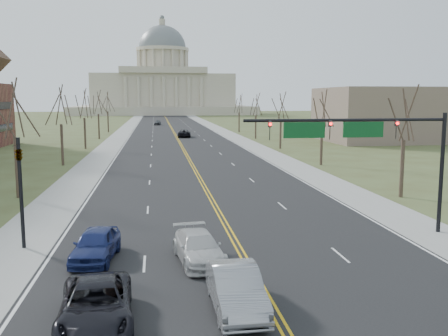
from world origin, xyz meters
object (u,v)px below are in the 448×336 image
object	(u,v)px
car_far_nb	(184,133)
signal_mast	(362,138)
car_sb_inner_second	(199,248)
car_far_sb	(158,122)
car_sb_outer_second	(96,244)
signal_left	(20,180)
car_sb_outer_lead	(96,305)
car_sb_inner_lead	(236,289)

from	to	relation	value
car_far_nb	signal_mast	bearing A→B (deg)	97.87
car_sb_inner_second	car_far_sb	bearing A→B (deg)	83.23
car_sb_inner_second	car_sb_outer_second	xyz separation A→B (m)	(-5.05, 0.98, 0.08)
signal_mast	car_far_nb	bearing A→B (deg)	94.38
signal_left	car_sb_inner_second	bearing A→B (deg)	-21.39
car_sb_outer_lead	car_far_sb	world-z (taller)	car_far_sb
signal_left	car_sb_outer_second	size ratio (longest dim) A/B	1.27
signal_mast	car_sb_outer_second	xyz separation A→B (m)	(-14.84, -2.61, -4.94)
car_far_sb	car_sb_inner_second	bearing A→B (deg)	-85.13
signal_mast	car_sb_outer_lead	bearing A→B (deg)	-144.33
car_sb_outer_second	car_far_sb	size ratio (longest dim) A/B	1.03
car_sb_inner_lead	car_sb_inner_second	xyz separation A→B (m)	(-0.93, 5.81, -0.11)
car_far_sb	signal_mast	bearing A→B (deg)	-80.65
car_sb_inner_lead	car_sb_outer_second	world-z (taller)	car_sb_inner_lead
signal_mast	car_sb_outer_second	distance (m)	15.86
car_far_nb	signal_left	bearing A→B (deg)	83.82
signal_mast	car_sb_inner_second	xyz separation A→B (m)	(-9.79, -3.59, -5.02)
signal_left	car_far_sb	distance (m)	125.51
car_sb_inner_second	car_sb_outer_second	world-z (taller)	car_sb_outer_second
car_sb_outer_second	car_far_sb	distance (m)	127.90
signal_left	car_sb_inner_lead	xyz separation A→B (m)	(10.08, -9.39, -2.87)
signal_mast	car_far_sb	xyz separation A→B (m)	(-11.13, 125.24, -4.97)
signal_mast	car_sb_outer_second	world-z (taller)	signal_mast
signal_mast	car_sb_outer_lead	distance (m)	17.93
car_sb_inner_second	car_far_nb	distance (m)	80.39
car_sb_outer_lead	car_far_sb	distance (m)	135.31
signal_left	car_sb_outer_lead	distance (m)	11.58
signal_left	car_sb_inner_second	xyz separation A→B (m)	(9.16, -3.59, -2.97)
signal_left	car_sb_outer_lead	bearing A→B (deg)	-63.74
car_sb_outer_lead	car_sb_inner_second	xyz separation A→B (m)	(4.20, 6.46, -0.04)
car_sb_inner_lead	car_far_nb	world-z (taller)	car_sb_inner_lead
car_far_sb	car_sb_outer_lead	bearing A→B (deg)	-86.94
signal_left	car_far_nb	xyz separation A→B (m)	(13.07, 76.71, -2.92)
signal_left	car_sb_inner_second	size ratio (longest dim) A/B	1.19
signal_mast	car_sb_inner_lead	world-z (taller)	signal_mast
car_sb_inner_lead	car_sb_outer_second	xyz separation A→B (m)	(-5.98, 6.79, -0.03)
signal_mast	car_sb_inner_second	distance (m)	11.57
signal_left	car_far_nb	distance (m)	77.87
signal_left	signal_mast	bearing A→B (deg)	-0.00
signal_mast	signal_left	world-z (taller)	signal_mast
signal_left	car_sb_outer_second	bearing A→B (deg)	-32.43
car_sb_outer_lead	car_far_nb	bearing A→B (deg)	80.63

